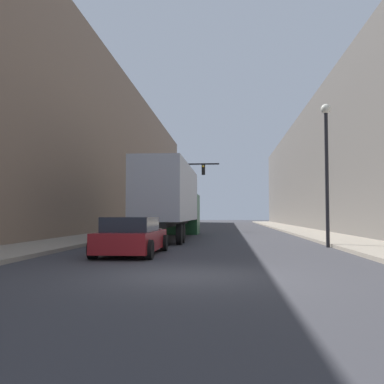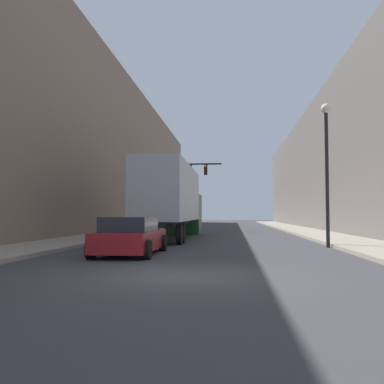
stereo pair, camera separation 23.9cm
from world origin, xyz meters
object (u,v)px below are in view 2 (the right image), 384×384
Objects in this scene: semi_truck at (173,200)px; traffic_signal_gantry at (176,181)px; street_lamp at (327,154)px; sedan_car at (131,237)px.

traffic_signal_gantry is at bearing 96.94° from semi_truck.
semi_truck is 2.25× the size of traffic_signal_gantry.
traffic_signal_gantry reaches higher than semi_truck.
sedan_car is at bearing -152.53° from street_lamp.
traffic_signal_gantry reaches higher than sedan_car.
semi_truck is 3.07× the size of sedan_car.
traffic_signal_gantry is (-1.34, 22.12, 3.75)m from sedan_car.
sedan_car is 0.73× the size of traffic_signal_gantry.
street_lamp reaches higher than sedan_car.
street_lamp is (7.80, -6.67, 1.78)m from semi_truck.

